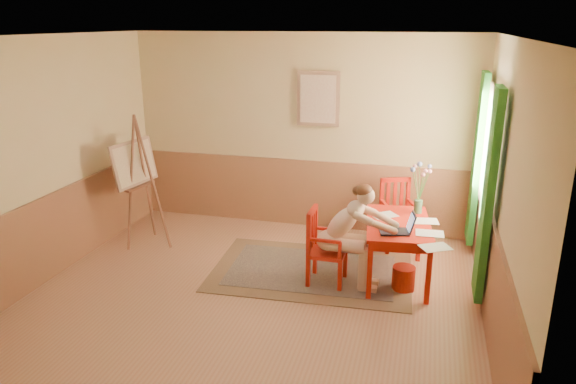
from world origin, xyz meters
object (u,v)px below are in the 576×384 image
(chair_back, at_px, (397,214))
(laptop, at_px, (399,229))
(table, at_px, (398,229))
(easel, at_px, (137,168))
(chair_left, at_px, (324,247))
(figure, at_px, (349,231))

(chair_back, bearing_deg, laptop, -85.79)
(table, height_order, easel, easel)
(chair_left, xyz_separation_m, easel, (-2.66, 0.55, 0.61))
(table, relative_size, chair_left, 1.41)
(table, relative_size, chair_back, 1.36)
(figure, height_order, laptop, figure)
(table, distance_m, chair_left, 0.89)
(table, distance_m, chair_back, 0.99)
(chair_left, distance_m, chair_back, 1.48)
(table, xyz_separation_m, figure, (-0.52, -0.33, 0.06))
(chair_left, relative_size, laptop, 2.17)
(figure, bearing_deg, table, 32.06)
(chair_back, xyz_separation_m, figure, (-0.46, -1.30, 0.22))
(table, xyz_separation_m, chair_left, (-0.81, -0.31, -0.18))
(table, height_order, laptop, laptop)
(figure, bearing_deg, laptop, 1.12)
(chair_left, xyz_separation_m, laptop, (0.84, -0.00, 0.31))
(figure, bearing_deg, easel, 169.19)
(chair_back, bearing_deg, easel, -167.89)
(figure, xyz_separation_m, easel, (-2.95, 0.56, 0.37))
(chair_left, bearing_deg, easel, 168.34)
(table, distance_m, easel, 3.51)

